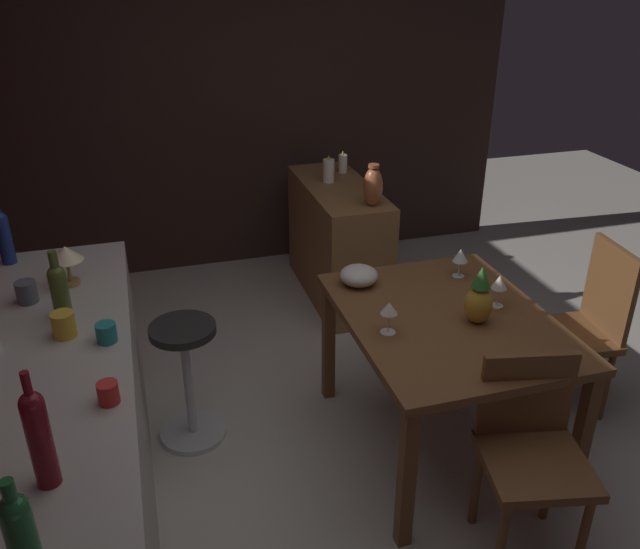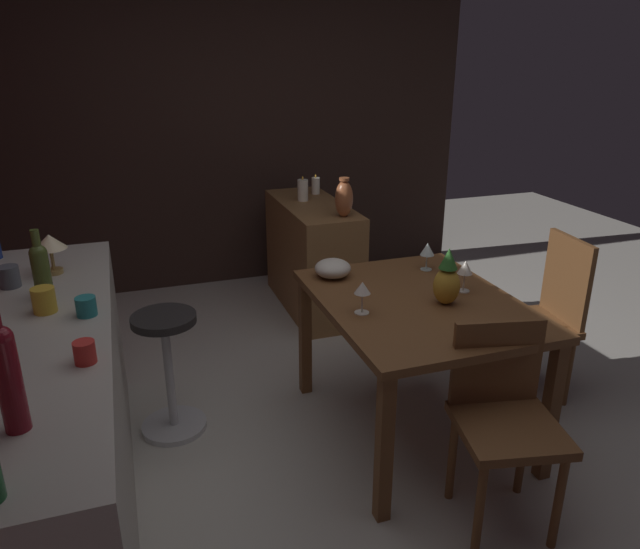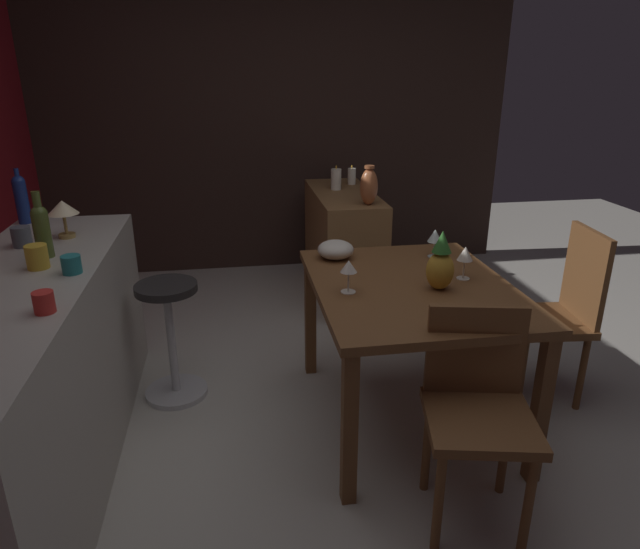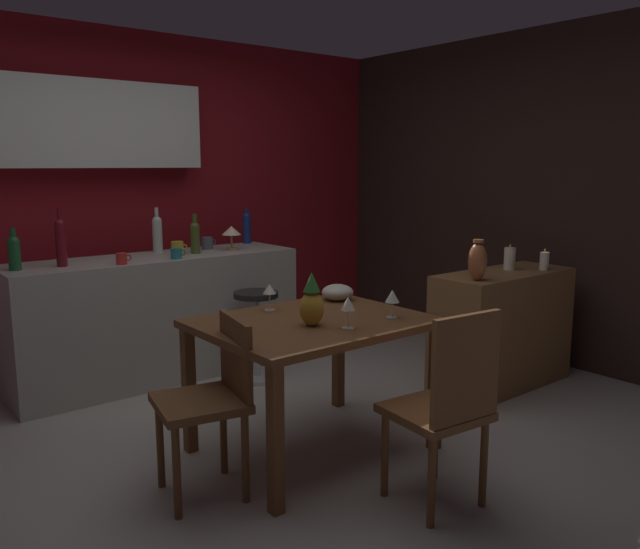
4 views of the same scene
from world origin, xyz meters
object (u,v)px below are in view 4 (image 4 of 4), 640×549
(dining_table, at_px, (313,336))
(wine_glass_left, at_px, (270,290))
(cup_red, at_px, (122,259))
(chair_near_window, at_px, (213,396))
(bar_stool, at_px, (256,333))
(pillar_candle_short, at_px, (510,259))
(fruit_bowl, at_px, (338,292))
(cup_mustard, at_px, (178,248))
(wine_bottle_green, at_px, (14,251))
(counter_lamp, at_px, (231,232))
(sideboard_cabinet, at_px, (502,329))
(wine_bottle_ruby, at_px, (61,241))
(chair_by_doorway, at_px, (446,404))
(wine_bottle_clear, at_px, (157,232))
(pineapple_centerpiece, at_px, (312,303))
(vase_copper, at_px, (478,261))
(cup_teal, at_px, (176,253))
(wine_bottle_olive, at_px, (195,236))
(wine_glass_center, at_px, (348,305))
(cup_slate, at_px, (207,243))
(wine_glass_right, at_px, (392,297))
(wine_bottle_cobalt, at_px, (247,226))
(pillar_candle_tall, at_px, (544,261))

(dining_table, distance_m, wine_glass_left, 0.39)
(cup_red, bearing_deg, chair_near_window, -97.40)
(bar_stool, bearing_deg, pillar_candle_short, -39.75)
(dining_table, height_order, fruit_bowl, fruit_bowl)
(cup_mustard, bearing_deg, wine_glass_left, -94.01)
(wine_bottle_green, height_order, counter_lamp, wine_bottle_green)
(fruit_bowl, bearing_deg, bar_stool, 90.94)
(sideboard_cabinet, distance_m, wine_bottle_ruby, 3.05)
(cup_mustard, bearing_deg, sideboard_cabinet, -45.06)
(cup_mustard, distance_m, counter_lamp, 0.47)
(chair_by_doorway, distance_m, wine_bottle_clear, 2.81)
(dining_table, xyz_separation_m, pineapple_centerpiece, (-0.08, -0.10, 0.21))
(wine_bottle_clear, height_order, cup_mustard, wine_bottle_clear)
(wine_glass_left, bearing_deg, vase_copper, -17.61)
(dining_table, relative_size, cup_teal, 10.28)
(wine_bottle_olive, bearing_deg, wine_bottle_green, 179.01)
(dining_table, bearing_deg, chair_by_doorway, -83.77)
(wine_glass_center, distance_m, cup_slate, 2.10)
(sideboard_cabinet, height_order, cup_teal, cup_teal)
(wine_bottle_clear, xyz_separation_m, counter_lamp, (0.49, -0.26, -0.01))
(chair_near_window, bearing_deg, bar_stool, 49.62)
(wine_glass_center, height_order, cup_slate, cup_slate)
(wine_glass_left, distance_m, cup_teal, 1.17)
(wine_bottle_ruby, height_order, cup_slate, wine_bottle_ruby)
(wine_glass_right, relative_size, wine_bottle_cobalt, 0.51)
(wine_bottle_green, height_order, pillar_candle_short, wine_bottle_green)
(cup_teal, bearing_deg, wine_glass_left, -90.29)
(cup_teal, xyz_separation_m, cup_red, (-0.40, -0.01, 0.00))
(cup_teal, bearing_deg, pillar_candle_tall, -38.67)
(cup_slate, relative_size, counter_lamp, 0.65)
(wine_bottle_clear, xyz_separation_m, pillar_candle_tall, (1.97, -2.04, -0.17))
(pineapple_centerpiece, relative_size, wine_bottle_green, 1.04)
(wine_glass_right, height_order, counter_lamp, counter_lamp)
(chair_by_doorway, bearing_deg, cup_red, 103.10)
(dining_table, relative_size, pineapple_centerpiece, 4.21)
(dining_table, distance_m, wine_bottle_green, 2.02)
(wine_bottle_green, bearing_deg, cup_teal, -10.66)
(bar_stool, bearing_deg, pineapple_centerpiece, -110.96)
(wine_glass_left, height_order, pineapple_centerpiece, pineapple_centerpiece)
(wine_glass_left, relative_size, wine_glass_center, 0.94)
(wine_glass_right, height_order, wine_bottle_cobalt, wine_bottle_cobalt)
(wine_glass_right, distance_m, wine_bottle_olive, 1.91)
(chair_near_window, distance_m, pineapple_centerpiece, 0.68)
(sideboard_cabinet, bearing_deg, wine_bottle_ruby, 146.13)
(dining_table, height_order, wine_glass_left, wine_glass_left)
(cup_red, relative_size, cup_slate, 0.87)
(cup_teal, bearing_deg, pineapple_centerpiece, -91.16)
(pineapple_centerpiece, distance_m, pillar_candle_tall, 2.06)
(pillar_candle_short, bearing_deg, wine_bottle_cobalt, 117.07)
(sideboard_cabinet, height_order, pineapple_centerpiece, pineapple_centerpiece)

